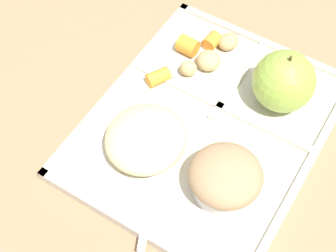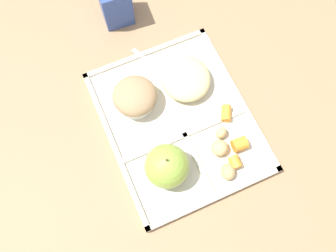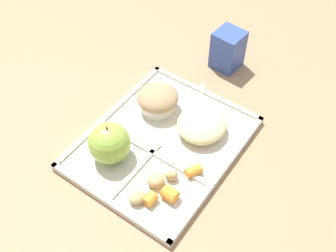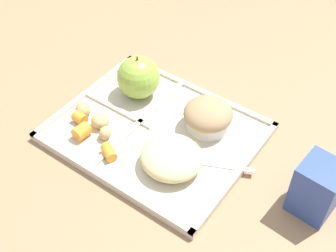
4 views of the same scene
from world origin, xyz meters
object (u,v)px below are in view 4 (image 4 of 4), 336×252
lunch_tray (155,132)px  bran_muffin (208,116)px  green_apple (138,77)px  milk_carton (317,188)px  plastic_fork (202,164)px

lunch_tray → bran_muffin: size_ratio=3.96×
green_apple → milk_carton: 0.39m
bran_muffin → plastic_fork: bearing=-63.3°
milk_carton → green_apple: bearing=177.8°
lunch_tray → bran_muffin: bearing=40.9°
lunch_tray → milk_carton: milk_carton is taller
bran_muffin → plastic_fork: bran_muffin is taller
green_apple → bran_muffin: (0.16, 0.00, -0.01)m
green_apple → milk_carton: size_ratio=0.93×
plastic_fork → milk_carton: (0.18, 0.04, 0.04)m
bran_muffin → lunch_tray: bearing=-139.1°
lunch_tray → green_apple: 0.12m
lunch_tray → green_apple: green_apple is taller
lunch_tray → green_apple: bearing=144.0°
plastic_fork → milk_carton: size_ratio=1.51×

